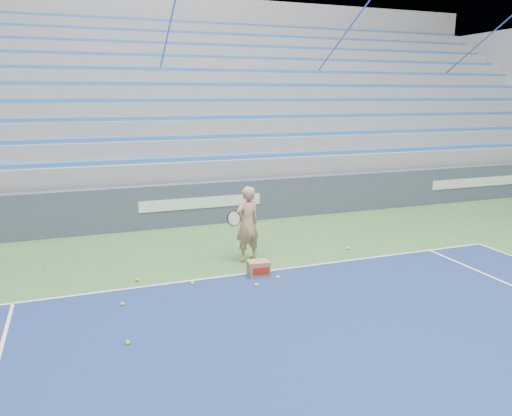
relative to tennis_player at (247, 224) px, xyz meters
The scene contains 12 objects.
sponsor_barrier 3.26m from the tennis_player, 92.88° to the left, with size 30.00×0.32×1.10m.
bleachers 9.11m from the tennis_player, 91.07° to the left, with size 31.00×9.15×7.30m.
tennis_player is the anchor object (origin of this frame).
ball_box 1.11m from the tennis_player, 95.86° to the right, with size 0.41×0.33×0.29m.
tennis_ball_0 1.42m from the tennis_player, 81.49° to the right, with size 0.07×0.07×0.07m, color #CFF031.
tennis_ball_1 3.94m from the tennis_player, 133.94° to the right, with size 0.07×0.07×0.07m, color #CFF031.
tennis_ball_2 2.42m from the tennis_player, ahead, with size 0.07×0.07×0.07m, color #CFF031.
tennis_ball_3 2.42m from the tennis_player, 169.66° to the right, with size 0.07×0.07×0.07m, color #CFF031.
tennis_ball_4 1.63m from the tennis_player, 102.77° to the right, with size 0.07×0.07×0.07m, color #CFF031.
tennis_ball_5 3.08m from the tennis_player, 151.18° to the right, with size 0.07×0.07×0.07m, color #CFF031.
tennis_ball_6 1.81m from the tennis_player, 145.39° to the right, with size 0.07×0.07×0.07m, color #CFF031.
tennis_ball_7 0.85m from the tennis_player, 67.37° to the right, with size 0.07×0.07×0.07m, color #CFF031.
Camera 1 is at (-3.02, 3.45, 3.30)m, focal length 35.00 mm.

